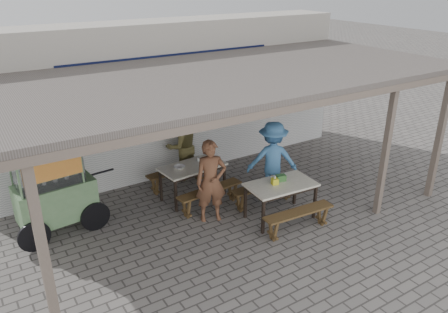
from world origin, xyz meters
TOP-DOWN VIEW (x-y plane):
  - ground at (0.00, 0.00)m, footprint 60.00×60.00m
  - back_wall at (-0.00, 3.58)m, footprint 9.00×1.28m
  - warung_roof at (0.02, 0.90)m, footprint 9.00×4.21m
  - table_left at (-0.49, 1.65)m, footprint 1.42×0.85m
  - bench_left_street at (-0.43, 1.03)m, footprint 1.48×0.42m
  - bench_left_wall at (-0.55, 2.26)m, footprint 1.48×0.42m
  - table_right at (0.55, -0.01)m, footprint 1.37×0.85m
  - bench_right_street at (0.51, -0.60)m, footprint 1.44×0.38m
  - bench_right_wall at (0.59, 0.58)m, footprint 1.44×0.38m
  - vendor_cart at (-3.25, 1.80)m, footprint 1.95×0.90m
  - patron_street_side at (-0.62, 0.67)m, footprint 0.70×0.57m
  - patron_wall_side at (-0.23, 2.62)m, footprint 0.80×0.64m
  - patron_right_table at (1.02, 0.86)m, footprint 1.24×1.08m
  - tissue_box at (0.43, 0.04)m, footprint 0.14×0.14m
  - donation_box at (0.63, 0.09)m, footprint 0.21×0.17m
  - condiment_jar at (-0.26, 1.79)m, footprint 0.07×0.07m
  - condiment_bowl at (-0.78, 1.67)m, footprint 0.28×0.28m

SIDE VIEW (x-z plane):
  - ground at x=0.00m, z-range 0.00..0.00m
  - bench_right_street at x=0.51m, z-range 0.11..0.56m
  - bench_right_wall at x=0.59m, z-range 0.11..0.56m
  - bench_left_street at x=-0.43m, z-range 0.11..0.56m
  - bench_left_wall at x=-0.55m, z-range 0.11..0.56m
  - table_left at x=-0.49m, z-range 0.30..1.05m
  - table_right at x=0.55m, z-range 0.30..1.05m
  - condiment_bowl at x=-0.78m, z-range 0.75..0.80m
  - condiment_jar at x=-0.26m, z-range 0.75..0.83m
  - patron_wall_side at x=-0.23m, z-range 0.00..1.60m
  - tissue_box at x=0.43m, z-range 0.75..0.87m
  - donation_box at x=0.63m, z-range 0.75..0.87m
  - patron_street_side at x=-0.62m, z-range 0.00..1.64m
  - patron_right_table at x=1.02m, z-range 0.00..1.66m
  - vendor_cart at x=-3.25m, z-range 0.07..1.64m
  - back_wall at x=0.00m, z-range -0.03..3.47m
  - warung_roof at x=0.02m, z-range 1.31..4.12m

